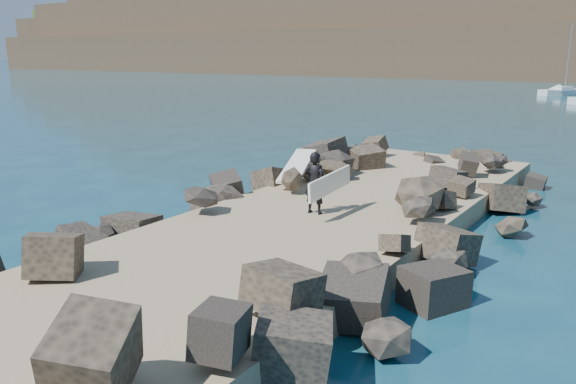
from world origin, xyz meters
name	(u,v)px	position (x,y,z in m)	size (l,w,h in m)	color
ground	(310,241)	(0.00, 0.00, 0.00)	(800.00, 800.00, 0.00)	#0F384C
jetty	(263,253)	(0.00, -2.00, 0.30)	(6.00, 26.00, 0.60)	#8C7759
riprap_left	(185,218)	(-2.90, -1.50, 0.50)	(2.60, 22.00, 1.00)	black
riprap_right	(392,264)	(2.90, -1.50, 0.50)	(2.60, 22.00, 1.00)	black
surfboard_resting	(297,169)	(-2.51, 3.21, 1.04)	(0.67, 2.68, 0.09)	white
surfer_with_board	(317,183)	(-0.12, 0.49, 1.42)	(0.80, 2.02, 1.63)	black
sailboat_b	(565,92)	(-3.30, 60.63, 0.35)	(4.99, 6.31, 8.07)	silver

